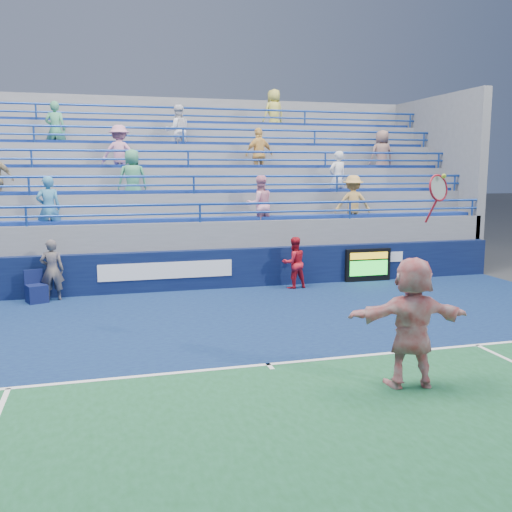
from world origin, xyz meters
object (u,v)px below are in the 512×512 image
object	(u,v)px
judge_chair	(37,292)
tennis_player	(412,322)
ball_girl	(294,263)
serve_speed_board	(368,265)
line_judge	(52,270)

from	to	relation	value
judge_chair	tennis_player	size ratio (longest dim) A/B	0.25
ball_girl	serve_speed_board	bearing A→B (deg)	-179.90
serve_speed_board	ball_girl	xyz separation A→B (m)	(-2.44, -0.37, 0.23)
line_judge	judge_chair	bearing A→B (deg)	23.75
tennis_player	judge_chair	bearing A→B (deg)	129.50
serve_speed_board	line_judge	distance (m)	8.83
tennis_player	ball_girl	distance (m)	7.42
serve_speed_board	judge_chair	world-z (taller)	serve_speed_board
line_judge	ball_girl	world-z (taller)	line_judge
serve_speed_board	judge_chair	distance (m)	9.22
judge_chair	tennis_player	xyz separation A→B (m)	(6.10, -7.40, 0.75)
tennis_player	line_judge	world-z (taller)	tennis_player
tennis_player	line_judge	xyz separation A→B (m)	(-5.72, 7.55, -0.23)
judge_chair	ball_girl	size ratio (longest dim) A/B	0.57
serve_speed_board	line_judge	bearing A→B (deg)	-178.69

